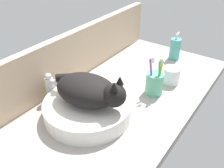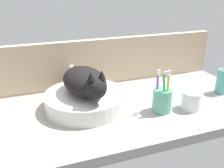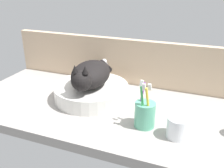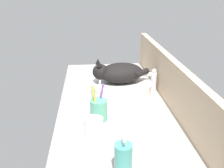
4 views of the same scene
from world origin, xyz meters
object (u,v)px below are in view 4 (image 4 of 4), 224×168
(cat, at_px, (119,73))
(toothbrush_cup, at_px, (98,109))
(sink_basin, at_px, (121,87))
(water_glass, at_px, (94,128))
(faucet, at_px, (152,79))
(soap_dispenser, at_px, (123,160))

(cat, height_order, toothbrush_cup, cat)
(sink_basin, xyz_separation_m, water_glass, (0.42, -0.17, 0.00))
(cat, height_order, faucet, cat)
(faucet, xyz_separation_m, soap_dispenser, (0.68, -0.26, -0.01))
(faucet, xyz_separation_m, water_glass, (0.44, -0.35, -0.04))
(toothbrush_cup, height_order, water_glass, toothbrush_cup)
(faucet, relative_size, soap_dispenser, 0.89)
(cat, relative_size, water_glass, 4.06)
(sink_basin, height_order, water_glass, water_glass)
(sink_basin, distance_m, soap_dispenser, 0.67)
(water_glass, bearing_deg, faucet, 141.23)
(soap_dispenser, bearing_deg, faucet, 159.03)
(sink_basin, xyz_separation_m, cat, (0.00, -0.01, 0.09))
(toothbrush_cup, bearing_deg, sink_basin, 154.07)
(cat, bearing_deg, sink_basin, 100.28)
(cat, height_order, soap_dispenser, cat)
(sink_basin, relative_size, cat, 1.08)
(cat, bearing_deg, soap_dispenser, -5.59)
(faucet, height_order, toothbrush_cup, toothbrush_cup)
(soap_dispenser, height_order, water_glass, soap_dispenser)
(faucet, xyz_separation_m, toothbrush_cup, (0.31, -0.32, -0.02))
(sink_basin, relative_size, faucet, 2.56)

